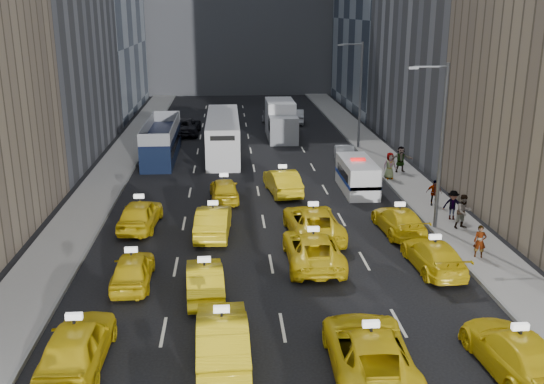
# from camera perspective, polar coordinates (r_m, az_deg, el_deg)

# --- Properties ---
(ground) EXTENTS (160.00, 160.00, 0.00)m
(ground) POSITION_cam_1_polar(r_m,az_deg,el_deg) (21.91, 1.49, -15.18)
(ground) COLOR black
(ground) RESTS_ON ground
(sidewalk_west) EXTENTS (3.00, 90.00, 0.15)m
(sidewalk_west) POSITION_cam_1_polar(r_m,az_deg,el_deg) (45.79, -14.91, 1.71)
(sidewalk_west) COLOR gray
(sidewalk_west) RESTS_ON ground
(sidewalk_east) EXTENTS (3.00, 90.00, 0.15)m
(sidewalk_east) POSITION_cam_1_polar(r_m,az_deg,el_deg) (46.66, 11.34, 2.23)
(sidewalk_east) COLOR gray
(sidewalk_east) RESTS_ON ground
(curb_west) EXTENTS (0.15, 90.00, 0.18)m
(curb_west) POSITION_cam_1_polar(r_m,az_deg,el_deg) (45.53, -13.12, 1.77)
(curb_west) COLOR slate
(curb_west) RESTS_ON ground
(curb_east) EXTENTS (0.15, 90.00, 0.18)m
(curb_east) POSITION_cam_1_polar(r_m,az_deg,el_deg) (46.29, 9.61, 2.23)
(curb_east) COLOR slate
(curb_east) RESTS_ON ground
(streetlight_near) EXTENTS (2.15, 0.22, 9.00)m
(streetlight_near) POSITION_cam_1_polar(r_m,az_deg,el_deg) (33.12, 15.49, 4.59)
(streetlight_near) COLOR #595B60
(streetlight_near) RESTS_ON ground
(streetlight_far) EXTENTS (2.15, 0.22, 9.00)m
(streetlight_far) POSITION_cam_1_polar(r_m,az_deg,el_deg) (52.11, 8.20, 9.34)
(streetlight_far) COLOR #595B60
(streetlight_far) RESTS_ON ground
(taxi_4) EXTENTS (2.05, 4.90, 1.66)m
(taxi_4) POSITION_cam_1_polar(r_m,az_deg,el_deg) (21.96, -17.88, -13.48)
(taxi_4) COLOR yellow
(taxi_4) RESTS_ON ground
(taxi_5) EXTENTS (1.90, 5.04, 1.64)m
(taxi_5) POSITION_cam_1_polar(r_m,az_deg,el_deg) (21.49, -4.70, -13.38)
(taxi_5) COLOR yellow
(taxi_5) RESTS_ON ground
(taxi_6) EXTENTS (2.86, 5.85, 1.60)m
(taxi_6) POSITION_cam_1_polar(r_m,az_deg,el_deg) (20.89, 9.16, -14.60)
(taxi_6) COLOR yellow
(taxi_6) RESTS_ON ground
(taxi_7) EXTENTS (2.44, 5.33, 1.51)m
(taxi_7) POSITION_cam_1_polar(r_m,az_deg,el_deg) (22.16, 22.03, -13.87)
(taxi_7) COLOR yellow
(taxi_7) RESTS_ON ground
(taxi_8) EXTENTS (1.74, 4.18, 1.41)m
(taxi_8) POSITION_cam_1_polar(r_m,az_deg,el_deg) (27.35, -13.00, -7.11)
(taxi_8) COLOR yellow
(taxi_8) RESTS_ON ground
(taxi_9) EXTENTS (1.78, 4.41, 1.42)m
(taxi_9) POSITION_cam_1_polar(r_m,az_deg,el_deg) (25.84, -6.34, -8.22)
(taxi_9) COLOR yellow
(taxi_9) RESTS_ON ground
(taxi_10) EXTENTS (2.55, 5.50, 1.53)m
(taxi_10) POSITION_cam_1_polar(r_m,az_deg,el_deg) (28.80, 3.87, -5.32)
(taxi_10) COLOR yellow
(taxi_10) RESTS_ON ground
(taxi_11) EXTENTS (2.14, 4.85, 1.38)m
(taxi_11) POSITION_cam_1_polar(r_m,az_deg,el_deg) (29.13, 14.97, -5.77)
(taxi_11) COLOR yellow
(taxi_11) RESTS_ON ground
(taxi_12) EXTENTS (2.27, 4.84, 1.60)m
(taxi_12) POSITION_cam_1_polar(r_m,az_deg,el_deg) (34.08, -12.31, -2.03)
(taxi_12) COLOR yellow
(taxi_12) RESTS_ON ground
(taxi_13) EXTENTS (1.98, 4.92, 1.59)m
(taxi_13) POSITION_cam_1_polar(r_m,az_deg,el_deg) (32.39, -5.54, -2.73)
(taxi_13) COLOR yellow
(taxi_13) RESTS_ON ground
(taxi_14) EXTENTS (2.93, 5.83, 1.58)m
(taxi_14) POSITION_cam_1_polar(r_m,az_deg,el_deg) (32.17, 3.87, -2.83)
(taxi_14) COLOR yellow
(taxi_14) RESTS_ON ground
(taxi_15) EXTENTS (2.26, 4.95, 1.40)m
(taxi_15) POSITION_cam_1_polar(r_m,az_deg,el_deg) (33.30, 11.86, -2.64)
(taxi_15) COLOR yellow
(taxi_15) RESTS_ON ground
(taxi_16) EXTENTS (1.98, 4.36, 1.45)m
(taxi_16) POSITION_cam_1_polar(r_m,az_deg,el_deg) (38.19, -4.52, 0.25)
(taxi_16) COLOR yellow
(taxi_16) RESTS_ON ground
(taxi_17) EXTENTS (2.33, 5.08, 1.61)m
(taxi_17) POSITION_cam_1_polar(r_m,az_deg,el_deg) (39.48, 0.99, 0.99)
(taxi_17) COLOR yellow
(taxi_17) RESTS_ON ground
(nypd_van) EXTENTS (2.15, 5.24, 2.23)m
(nypd_van) POSITION_cam_1_polar(r_m,az_deg,el_deg) (40.38, 8.03, 1.48)
(nypd_van) COLOR silver
(nypd_van) RESTS_ON ground
(double_decker) EXTENTS (2.79, 10.29, 2.97)m
(double_decker) POSITION_cam_1_polar(r_m,az_deg,el_deg) (49.65, -10.36, 4.82)
(double_decker) COLOR black
(double_decker) RESTS_ON ground
(city_bus) EXTENTS (3.68, 12.51, 3.18)m
(city_bus) POSITION_cam_1_polar(r_m,az_deg,el_deg) (50.37, -4.63, 5.34)
(city_bus) COLOR silver
(city_bus) RESTS_ON ground
(box_truck) EXTENTS (3.50, 7.65, 3.37)m
(box_truck) POSITION_cam_1_polar(r_m,az_deg,el_deg) (56.64, 0.85, 6.77)
(box_truck) COLOR white
(box_truck) RESTS_ON ground
(misc_car_0) EXTENTS (1.96, 4.29, 1.36)m
(misc_car_0) POSITION_cam_1_polar(r_m,az_deg,el_deg) (48.30, 6.80, 3.68)
(misc_car_0) COLOR #ACAFB4
(misc_car_0) RESTS_ON ground
(misc_car_1) EXTENTS (2.86, 5.81, 1.59)m
(misc_car_1) POSITION_cam_1_polar(r_m,az_deg,el_deg) (58.97, -8.15, 6.15)
(misc_car_1) COLOR black
(misc_car_1) RESTS_ON ground
(misc_car_2) EXTENTS (2.46, 5.00, 1.40)m
(misc_car_2) POSITION_cam_1_polar(r_m,az_deg,el_deg) (65.87, -0.04, 7.36)
(misc_car_2) COLOR gray
(misc_car_2) RESTS_ON ground
(misc_car_3) EXTENTS (2.30, 5.04, 1.68)m
(misc_car_3) POSITION_cam_1_polar(r_m,az_deg,el_deg) (64.33, -4.44, 7.20)
(misc_car_3) COLOR black
(misc_car_3) RESTS_ON ground
(misc_car_4) EXTENTS (2.07, 4.68, 1.49)m
(misc_car_4) POSITION_cam_1_polar(r_m,az_deg,el_deg) (64.30, 2.28, 7.15)
(misc_car_4) COLOR #AAADB1
(misc_car_4) RESTS_ON ground
(pedestrian_0) EXTENTS (0.68, 0.56, 1.60)m
(pedestrian_0) POSITION_cam_1_polar(r_m,az_deg,el_deg) (30.72, 18.98, -4.42)
(pedestrian_0) COLOR gray
(pedestrian_0) RESTS_ON sidewalk_east
(pedestrian_1) EXTENTS (1.03, 0.75, 1.90)m
(pedestrian_1) POSITION_cam_1_polar(r_m,az_deg,el_deg) (34.37, 17.59, -1.77)
(pedestrian_1) COLOR gray
(pedestrian_1) RESTS_ON sidewalk_east
(pedestrian_2) EXTENTS (1.17, 0.71, 1.69)m
(pedestrian_2) POSITION_cam_1_polar(r_m,az_deg,el_deg) (35.68, 16.64, -1.18)
(pedestrian_2) COLOR gray
(pedestrian_2) RESTS_ON sidewalk_east
(pedestrian_3) EXTENTS (1.00, 0.63, 1.57)m
(pedestrian_3) POSITION_cam_1_polar(r_m,az_deg,el_deg) (37.96, 15.00, -0.06)
(pedestrian_3) COLOR gray
(pedestrian_3) RESTS_ON sidewalk_east
(pedestrian_4) EXTENTS (0.97, 0.61, 1.87)m
(pedestrian_4) POSITION_cam_1_polar(r_m,az_deg,el_deg) (43.18, 11.01, 2.45)
(pedestrian_4) COLOR gray
(pedestrian_4) RESTS_ON sidewalk_east
(pedestrian_5) EXTENTS (1.77, 0.54, 1.90)m
(pedestrian_5) POSITION_cam_1_polar(r_m,az_deg,el_deg) (45.16, 12.01, 3.05)
(pedestrian_5) COLOR gray
(pedestrian_5) RESTS_ON sidewalk_east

